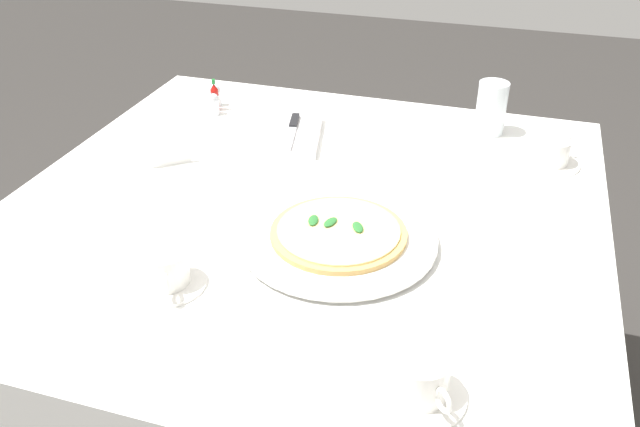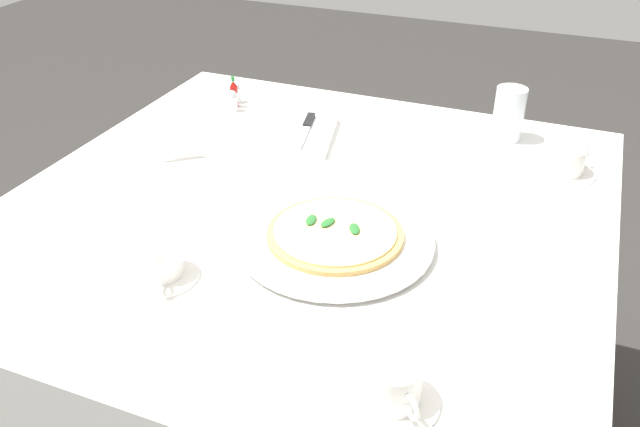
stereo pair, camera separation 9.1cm
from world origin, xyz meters
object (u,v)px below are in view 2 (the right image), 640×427
(water_glass_far_right, at_px, (508,116))
(coffee_cup_near_right, at_px, (160,262))
(hot_sauce_bottle, at_px, (234,94))
(dinner_knife, at_px, (305,129))
(salt_shaker, at_px, (232,102))
(coffee_cup_near_left, at_px, (393,386))
(napkin_folded, at_px, (305,134))
(pepper_shaker, at_px, (236,93))
(menu_card, at_px, (182,147))
(pizza, at_px, (335,233))
(coffee_cup_far_left, at_px, (566,163))
(pizza_plate, at_px, (335,239))

(water_glass_far_right, bearing_deg, coffee_cup_near_right, -30.50)
(hot_sauce_bottle, bearing_deg, dinner_knife, 66.11)
(coffee_cup_near_right, relative_size, salt_shaker, 2.31)
(coffee_cup_near_left, bearing_deg, napkin_folded, -148.99)
(coffee_cup_near_right, bearing_deg, pepper_shaker, -161.32)
(menu_card, bearing_deg, dinner_knife, -175.95)
(pizza, distance_m, coffee_cup_near_right, 0.31)
(coffee_cup_far_left, distance_m, salt_shaker, 0.83)
(coffee_cup_near_left, bearing_deg, pepper_shaker, -141.03)
(coffee_cup_near_right, distance_m, napkin_folded, 0.60)
(pizza, bearing_deg, dinner_knife, -150.09)
(coffee_cup_far_left, xyz_separation_m, napkin_folded, (0.04, -0.59, -0.02))
(pizza, bearing_deg, menu_card, -113.39)
(pepper_shaker, bearing_deg, napkin_folded, 62.32)
(water_glass_far_right, bearing_deg, salt_shaker, -81.91)
(coffee_cup_near_left, bearing_deg, coffee_cup_near_right, -105.34)
(coffee_cup_near_left, xyz_separation_m, napkin_folded, (-0.72, -0.43, -0.02))
(hot_sauce_bottle, relative_size, pepper_shaker, 1.48)
(coffee_cup_far_left, xyz_separation_m, coffee_cup_near_left, (0.76, -0.16, 0.00))
(pizza_plate, height_order, pizza, pizza)
(coffee_cup_near_right, height_order, napkin_folded, coffee_cup_near_right)
(napkin_folded, xyz_separation_m, pepper_shaker, (-0.14, -0.26, 0.02))
(coffee_cup_near_right, relative_size, napkin_folded, 0.53)
(coffee_cup_near_left, bearing_deg, salt_shaker, -139.95)
(coffee_cup_near_right, distance_m, salt_shaker, 0.71)
(coffee_cup_far_left, xyz_separation_m, hot_sauce_bottle, (-0.06, -0.84, 0.01))
(coffee_cup_near_right, bearing_deg, dinner_knife, 178.82)
(salt_shaker, bearing_deg, menu_card, 5.42)
(pizza, distance_m, pepper_shaker, 0.72)
(coffee_cup_near_left, height_order, dinner_knife, coffee_cup_near_left)
(pizza_plate, xyz_separation_m, hot_sauce_bottle, (-0.50, -0.47, 0.02))
(coffee_cup_near_left, height_order, salt_shaker, coffee_cup_near_left)
(salt_shaker, xyz_separation_m, pepper_shaker, (-0.06, -0.02, 0.00))
(menu_card, bearing_deg, pepper_shaker, -121.80)
(pizza, height_order, water_glass_far_right, water_glass_far_right)
(pizza, bearing_deg, pepper_shaker, -137.58)
(dinner_knife, bearing_deg, coffee_cup_far_left, 81.93)
(salt_shaker, bearing_deg, coffee_cup_near_right, 18.60)
(water_glass_far_right, distance_m, menu_card, 0.76)
(pepper_shaker, bearing_deg, hot_sauce_bottle, 19.65)
(dinner_knife, bearing_deg, coffee_cup_near_left, 18.58)
(water_glass_far_right, bearing_deg, napkin_folded, -68.27)
(napkin_folded, bearing_deg, coffee_cup_near_left, 18.37)
(pizza_plate, relative_size, pizza, 1.45)
(pizza, distance_m, coffee_cup_far_left, 0.57)
(coffee_cup_far_left, distance_m, water_glass_far_right, 0.20)
(water_glass_far_right, xyz_separation_m, salt_shaker, (0.10, -0.68, -0.03))
(pizza, distance_m, dinner_knife, 0.45)
(dinner_knife, distance_m, menu_card, 0.29)
(pizza, xyz_separation_m, hot_sauce_bottle, (-0.50, -0.47, 0.01))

